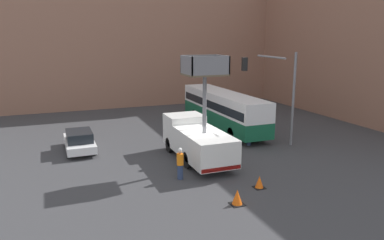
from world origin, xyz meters
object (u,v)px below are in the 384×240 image
road_worker_directing (249,133)px  traffic_cone_mid_road (237,198)px  road_worker_near_truck (180,164)px  parked_car_curbside (79,141)px  utility_truck (197,138)px  city_bus (223,107)px  traffic_light_pole (277,84)px  traffic_cone_near_truck (259,182)px

road_worker_directing → traffic_cone_mid_road: (-5.52, -8.54, -0.53)m
road_worker_near_truck → parked_car_curbside: 8.89m
utility_truck → traffic_cone_mid_road: bearing=-95.8°
city_bus → parked_car_curbside: size_ratio=2.73×
traffic_light_pole → road_worker_near_truck: traffic_light_pole is taller
utility_truck → road_worker_directing: 5.18m
traffic_cone_near_truck → parked_car_curbside: (-8.20, 10.24, 0.43)m
road_worker_near_truck → road_worker_directing: size_ratio=1.03×
traffic_light_pole → traffic_cone_mid_road: size_ratio=9.07×
city_bus → traffic_cone_mid_road: (-6.00, -13.85, -1.50)m
utility_truck → traffic_cone_near_truck: 5.73m
city_bus → traffic_cone_near_truck: (-3.97, -12.51, -1.54)m
traffic_cone_near_truck → utility_truck: bearing=103.9°
utility_truck → traffic_cone_mid_road: utility_truck is taller
road_worker_near_truck → traffic_cone_near_truck: road_worker_near_truck is taller
utility_truck → road_worker_near_truck: 3.49m
traffic_cone_near_truck → road_worker_directing: bearing=64.2°
city_bus → parked_car_curbside: bearing=107.0°
road_worker_near_truck → traffic_cone_mid_road: (1.42, -4.06, -0.56)m
utility_truck → traffic_light_pole: 7.14m
road_worker_near_truck → parked_car_curbside: (-4.75, 7.51, -0.17)m
road_worker_near_truck → traffic_cone_near_truck: size_ratio=2.77×
traffic_cone_mid_road → city_bus: bearing=66.6°
traffic_cone_mid_road → traffic_cone_near_truck: bearing=33.4°
city_bus → road_worker_directing: size_ratio=6.90×
road_worker_directing → parked_car_curbside: size_ratio=0.39×
traffic_light_pole → road_worker_directing: 4.13m
road_worker_near_truck → road_worker_directing: (6.94, 4.48, -0.03)m
traffic_light_pole → road_worker_near_truck: (-8.51, -3.49, -3.66)m
road_worker_directing → parked_car_curbside: (-11.69, 3.04, -0.14)m
traffic_light_pole → traffic_cone_mid_road: bearing=-133.2°
city_bus → traffic_cone_mid_road: bearing=163.0°
road_worker_directing → parked_car_curbside: road_worker_directing is taller
utility_truck → road_worker_directing: bearing=20.0°
utility_truck → city_bus: bearing=53.1°
road_worker_directing → parked_car_curbside: bearing=-37.0°
road_worker_directing → parked_car_curbside: 12.08m
parked_car_curbside → road_worker_near_truck: bearing=-57.7°
road_worker_directing → traffic_cone_near_truck: size_ratio=2.69×
traffic_cone_mid_road → parked_car_curbside: (-6.17, 11.58, 0.39)m
road_worker_near_truck → traffic_cone_near_truck: 4.44m
parked_car_curbside → utility_truck: bearing=-35.0°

